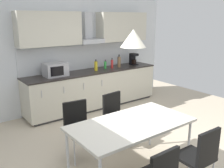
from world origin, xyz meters
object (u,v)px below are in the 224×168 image
object	(u,v)px
chair_far_left	(78,124)
bottle_green	(105,65)
chair_far_right	(116,113)
bottle_brown	(119,62)
bottle_yellow	(96,66)
chair_near_right	(200,154)
coffee_maker	(133,59)
microwave	(56,70)
bottle_red	(112,64)
dining_table	(131,126)
pendant_lamp	(133,38)

from	to	relation	value
chair_far_left	bottle_green	bearing A→B (deg)	44.98
chair_far_right	bottle_brown	bearing A→B (deg)	50.21
bottle_yellow	chair_near_right	xyz separation A→B (m)	(-0.72, -3.35, -0.48)
coffee_maker	bottle_yellow	size ratio (longest dim) A/B	1.14
microwave	bottle_red	size ratio (longest dim) A/B	1.91
coffee_maker	bottle_brown	size ratio (longest dim) A/B	0.94
dining_table	bottle_yellow	bearing A→B (deg)	66.68
chair_near_right	microwave	bearing A→B (deg)	94.83
bottle_green	chair_far_right	distance (m)	2.10
coffee_maker	bottle_red	xyz separation A→B (m)	(-0.73, -0.05, -0.04)
microwave	bottle_yellow	xyz separation A→B (m)	(1.00, -0.03, -0.03)
bottle_red	chair_far_right	xyz separation A→B (m)	(-1.21, -1.71, -0.47)
coffee_maker	chair_far_right	world-z (taller)	coffee_maker
bottle_green	chair_far_left	xyz separation A→B (m)	(-1.77, -1.77, -0.46)
dining_table	bottle_brown	bearing A→B (deg)	54.77
chair_far_right	chair_far_left	world-z (taller)	same
microwave	chair_far_right	xyz separation A→B (m)	(0.28, -1.74, -0.51)
dining_table	microwave	bearing A→B (deg)	88.09
microwave	bottle_brown	world-z (taller)	bottle_brown
bottle_yellow	chair_far_left	bearing A→B (deg)	-130.49
dining_table	chair_far_left	size ratio (longest dim) A/B	1.91
microwave	chair_far_left	bearing A→B (deg)	-104.54
bottle_red	dining_table	bearing A→B (deg)	-121.75
microwave	pendant_lamp	size ratio (longest dim) A/B	1.50
bottle_yellow	dining_table	xyz separation A→B (m)	(-1.09, -2.53, -0.31)
chair_near_right	bottle_brown	bearing A→B (deg)	67.09
microwave	bottle_green	world-z (taller)	microwave
bottle_yellow	bottle_brown	world-z (taller)	bottle_brown
microwave	chair_far_right	bearing A→B (deg)	-80.83
bottle_red	dining_table	size ratio (longest dim) A/B	0.15
chair_far_right	pendant_lamp	distance (m)	1.61
dining_table	pendant_lamp	distance (m)	1.16
bottle_brown	chair_far_left	size ratio (longest dim) A/B	0.37
chair_near_right	chair_far_left	size ratio (longest dim) A/B	1.00
chair_near_right	chair_far_right	world-z (taller)	same
bottle_brown	dining_table	xyz separation A→B (m)	(-1.79, -2.54, -0.33)
chair_near_right	pendant_lamp	bearing A→B (deg)	114.23
microwave	bottle_green	size ratio (longest dim) A/B	2.21
bottle_green	chair_far_right	xyz separation A→B (m)	(-1.04, -1.77, -0.46)
pendant_lamp	bottle_red	bearing A→B (deg)	58.25
bottle_red	pendant_lamp	bearing A→B (deg)	-121.75
bottle_yellow	dining_table	size ratio (longest dim) A/B	0.16
pendant_lamp	chair_near_right	bearing A→B (deg)	-65.77
chair_near_right	chair_far_left	world-z (taller)	same
dining_table	chair_near_right	bearing A→B (deg)	-65.77
bottle_yellow	pendant_lamp	bearing A→B (deg)	-113.32
bottle_red	pendant_lamp	xyz separation A→B (m)	(-1.57, -2.54, 0.86)
coffee_maker	bottle_yellow	bearing A→B (deg)	-177.23
coffee_maker	pendant_lamp	xyz separation A→B (m)	(-2.31, -2.59, 0.81)
microwave	bottle_brown	size ratio (longest dim) A/B	1.51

